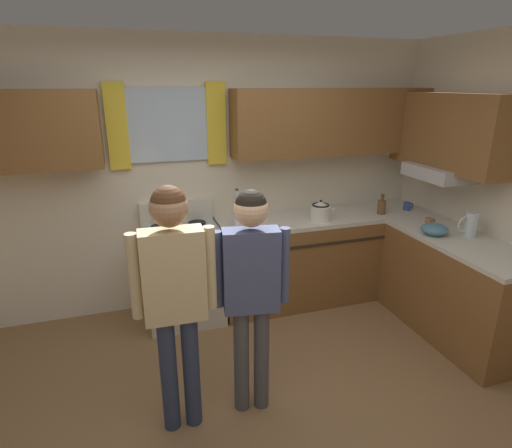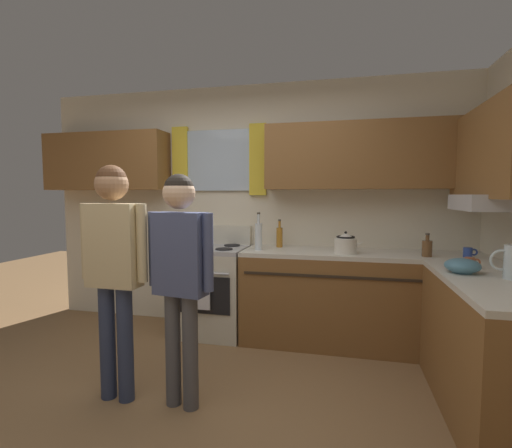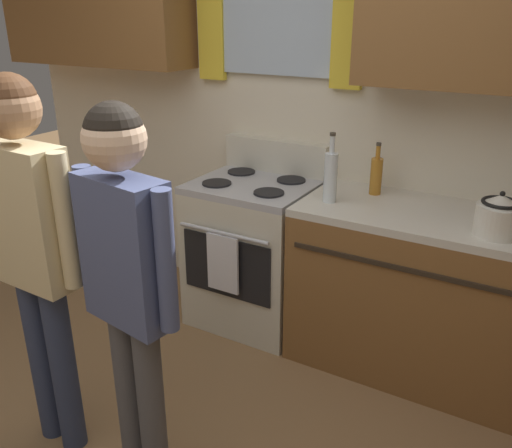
{
  "view_description": "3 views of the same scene",
  "coord_description": "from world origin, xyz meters",
  "views": [
    {
      "loc": [
        -0.72,
        -2.08,
        2.17
      ],
      "look_at": [
        0.2,
        0.78,
        1.15
      ],
      "focal_mm": 29.2,
      "sensor_mm": 36.0,
      "label": 1
    },
    {
      "loc": [
        1.02,
        -2.06,
        1.44
      ],
      "look_at": [
        0.38,
        0.69,
        1.22
      ],
      "focal_mm": 26.11,
      "sensor_mm": 36.0,
      "label": 2
    },
    {
      "loc": [
        1.24,
        -1.06,
        1.84
      ],
      "look_at": [
        0.27,
        0.61,
        1.07
      ],
      "focal_mm": 37.78,
      "sensor_mm": 36.0,
      "label": 3
    }
  ],
  "objects": [
    {
      "name": "bottle_oil_amber",
      "position": [
        0.39,
        1.69,
        1.01
      ],
      "size": [
        0.06,
        0.06,
        0.29
      ],
      "color": "#B27223",
      "rests_on": "kitchen_counter_run"
    },
    {
      "name": "stove_oven",
      "position": [
        -0.28,
        1.54,
        0.47
      ],
      "size": [
        0.69,
        0.67,
        1.1
      ],
      "color": "beige",
      "rests_on": "ground"
    },
    {
      "name": "back_wall_unit",
      "position": [
        0.03,
        1.82,
        1.49
      ],
      "size": [
        4.6,
        0.42,
        2.6
      ],
      "color": "beige",
      "rests_on": "ground"
    },
    {
      "name": "adult_left",
      "position": [
        -0.51,
        0.18,
        1.03
      ],
      "size": [
        0.51,
        0.22,
        1.64
      ],
      "color": "#2D3856",
      "rests_on": "ground"
    },
    {
      "name": "bottle_tall_clear",
      "position": [
        0.23,
        1.45,
        1.04
      ],
      "size": [
        0.07,
        0.07,
        0.37
      ],
      "color": "silver",
      "rests_on": "kitchen_counter_run"
    },
    {
      "name": "adult_in_plaid",
      "position": [
        -0.02,
        0.2,
        0.99
      ],
      "size": [
        0.49,
        0.21,
        1.57
      ],
      "color": "#4C4C51",
      "rests_on": "ground"
    },
    {
      "name": "stovetop_kettle",
      "position": [
        1.05,
        1.41,
        1.0
      ],
      "size": [
        0.27,
        0.2,
        0.21
      ],
      "color": "silver",
      "rests_on": "kitchen_counter_run"
    }
  ]
}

